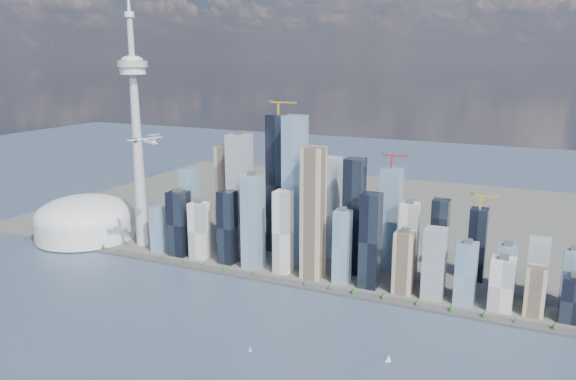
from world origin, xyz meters
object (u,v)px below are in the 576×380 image
at_px(dome_stadium, 85,220).
at_px(airplane, 146,141).
at_px(needle_tower, 136,128).
at_px(sailboat_west, 250,349).
at_px(sailboat_east, 388,359).

height_order(dome_stadium, airplane, airplane).
xyz_separation_m(needle_tower, dome_stadium, (-140.00, -10.00, -196.40)).
relative_size(airplane, sailboat_west, 8.36).
relative_size(needle_tower, dome_stadium, 2.75).
xyz_separation_m(dome_stadium, sailboat_west, (532.73, -269.06, -36.80)).
distance_m(needle_tower, dome_stadium, 241.40).
bearing_deg(sailboat_east, needle_tower, 138.81).
relative_size(needle_tower, airplane, 8.02).
height_order(needle_tower, dome_stadium, needle_tower).
relative_size(dome_stadium, sailboat_east, 19.01).
bearing_deg(sailboat_east, dome_stadium, 143.70).
relative_size(sailboat_west, sailboat_east, 0.78).
bearing_deg(sailboat_east, airplane, 147.38).
bearing_deg(sailboat_west, sailboat_east, 20.67).
xyz_separation_m(sailboat_west, sailboat_east, (167.13, 47.99, 0.74)).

